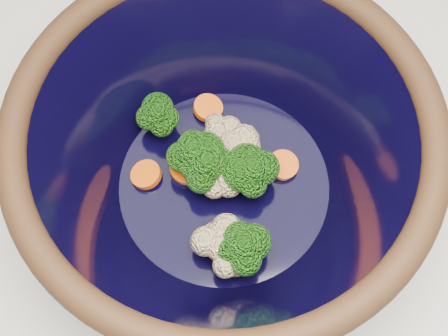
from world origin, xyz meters
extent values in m
cube|color=white|center=(0.00, 0.00, 0.45)|extent=(1.20, 1.20, 0.90)
cylinder|color=black|center=(-0.08, 0.00, 0.91)|extent=(0.20, 0.20, 0.01)
torus|color=black|center=(-0.08, 0.00, 1.03)|extent=(0.33, 0.33, 0.02)
cylinder|color=black|center=(-0.08, 0.00, 0.93)|extent=(0.19, 0.19, 0.00)
cylinder|color=#608442|center=(-0.05, 0.00, 0.94)|extent=(0.01, 0.01, 0.02)
ellipsoid|color=#2A7716|center=(-0.05, 0.00, 0.97)|extent=(0.04, 0.04, 0.04)
cylinder|color=#608442|center=(-0.09, 0.01, 0.94)|extent=(0.01, 0.01, 0.02)
ellipsoid|color=#2A7716|center=(-0.09, 0.01, 0.97)|extent=(0.05, 0.05, 0.04)
cylinder|color=#608442|center=(-0.10, 0.02, 0.94)|extent=(0.01, 0.01, 0.02)
ellipsoid|color=#2A7716|center=(-0.10, 0.02, 0.97)|extent=(0.04, 0.04, 0.04)
cylinder|color=#608442|center=(-0.08, -0.07, 0.94)|extent=(0.01, 0.01, 0.02)
ellipsoid|color=#2A7716|center=(-0.08, -0.07, 0.97)|extent=(0.04, 0.04, 0.04)
cylinder|color=#608442|center=(-0.12, 0.07, 0.94)|extent=(0.01, 0.01, 0.02)
ellipsoid|color=#2A7716|center=(-0.12, 0.07, 0.96)|extent=(0.04, 0.04, 0.03)
sphere|color=beige|center=(-0.07, 0.04, 0.95)|extent=(0.03, 0.03, 0.03)
sphere|color=beige|center=(-0.06, 0.02, 0.95)|extent=(0.03, 0.03, 0.03)
sphere|color=beige|center=(-0.09, -0.05, 0.95)|extent=(0.03, 0.03, 0.03)
sphere|color=beige|center=(-0.08, 0.00, 0.95)|extent=(0.03, 0.03, 0.03)
sphere|color=beige|center=(-0.09, 0.02, 0.95)|extent=(0.03, 0.03, 0.03)
sphere|color=beige|center=(-0.07, 0.01, 0.95)|extent=(0.03, 0.03, 0.03)
sphere|color=beige|center=(-0.08, -0.07, 0.95)|extent=(0.03, 0.03, 0.03)
sphere|color=beige|center=(-0.08, 0.00, 0.95)|extent=(0.03, 0.03, 0.03)
cylinder|color=#FE600B|center=(-0.05, 0.01, 0.94)|extent=(0.03, 0.03, 0.01)
cylinder|color=#FE600B|center=(-0.10, 0.03, 0.94)|extent=(0.03, 0.03, 0.01)
cylinder|color=#FE600B|center=(-0.02, 0.01, 0.94)|extent=(0.03, 0.03, 0.01)
cylinder|color=#FE600B|center=(-0.10, 0.02, 0.94)|extent=(0.03, 0.03, 0.01)
cylinder|color=#FE600B|center=(-0.14, 0.02, 0.94)|extent=(0.03, 0.03, 0.01)
cylinder|color=#FE600B|center=(-0.07, 0.08, 0.94)|extent=(0.03, 0.03, 0.01)
camera|label=1|loc=(-0.12, -0.21, 1.44)|focal=50.00mm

